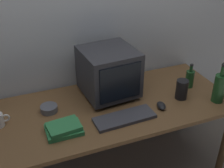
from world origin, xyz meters
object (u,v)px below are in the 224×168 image
Objects in this scene: book_stack at (64,128)px; bottle_short at (190,78)px; cd_spindle at (49,109)px; bottle_tall at (220,87)px; crt_monitor at (109,72)px; computer_mouse at (161,106)px; metal_canister at (182,89)px; keyboard at (125,118)px.

bottle_short is at bearing 9.96° from book_stack.
book_stack is 0.26m from cd_spindle.
bottle_tall reaches higher than bottle_short.
bottle_tall is 1.38× the size of book_stack.
crt_monitor is at bearing 6.54° from cd_spindle.
book_stack is 1.91× the size of cd_spindle.
bottle_short is at bearing 41.09° from computer_mouse.
book_stack is 0.92m from metal_canister.
cd_spindle is at bearing 146.30° from keyboard.
metal_canister is at bearing -11.36° from cd_spindle.
keyboard is at bearing -92.46° from crt_monitor.
book_stack reaches higher than keyboard.
book_stack is at bearing -143.61° from crt_monitor.
bottle_tall is at bearing -27.94° from crt_monitor.
cd_spindle is at bearing 164.64° from bottle_tall.
crt_monitor is 0.50m from cd_spindle.
cd_spindle is 0.98m from metal_canister.
metal_canister reaches higher than book_stack.
bottle_tall is 2.63× the size of cd_spindle.
bottle_tall reaches higher than book_stack.
crt_monitor reaches higher than bottle_short.
computer_mouse is at bearing -153.20° from bottle_short.
crt_monitor reaches higher than keyboard.
computer_mouse is 0.22m from metal_canister.
computer_mouse is 0.80m from cd_spindle.
crt_monitor is 0.66m from bottle_short.
cd_spindle is at bearing 168.64° from metal_canister.
bottle_short is 1.38× the size of metal_canister.
bottle_tall is at bearing -5.65° from keyboard.
crt_monitor is 0.55m from book_stack.
metal_canister is at bearing -141.88° from bottle_short.
bottle_tall is 1.15m from book_stack.
bottle_short is (0.66, 0.21, 0.07)m from keyboard.
bottle_tall reaches higher than cd_spindle.
keyboard is 0.69m from bottle_short.
bottle_tall is (0.72, -0.38, -0.07)m from crt_monitor.
crt_monitor is 0.98× the size of keyboard.
metal_canister is at bearing 4.20° from book_stack.
cd_spindle is at bearing 99.80° from book_stack.
computer_mouse is at bearing 0.58° from book_stack.
bottle_short is at bearing 38.12° from metal_canister.
bottle_short is at bearing 15.51° from keyboard.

